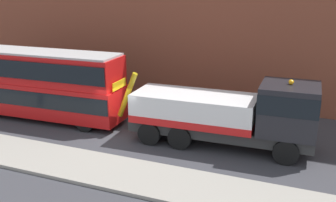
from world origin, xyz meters
TOP-DOWN VIEW (x-y plane):
  - ground_plane at (0.00, 0.00)m, footprint 120.00×120.00m
  - near_kerb at (0.00, -4.20)m, footprint 60.00×2.80m
  - recovery_tow_truck at (5.58, 0.50)m, footprint 10.19×2.95m
  - double_decker_bus at (-6.10, 0.48)m, footprint 11.11×2.94m

SIDE VIEW (x-z plane):
  - ground_plane at x=0.00m, z-range 0.00..0.00m
  - near_kerb at x=0.00m, z-range 0.00..0.15m
  - recovery_tow_truck at x=5.58m, z-range -0.08..3.59m
  - double_decker_bus at x=-6.10m, z-range 0.20..4.26m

